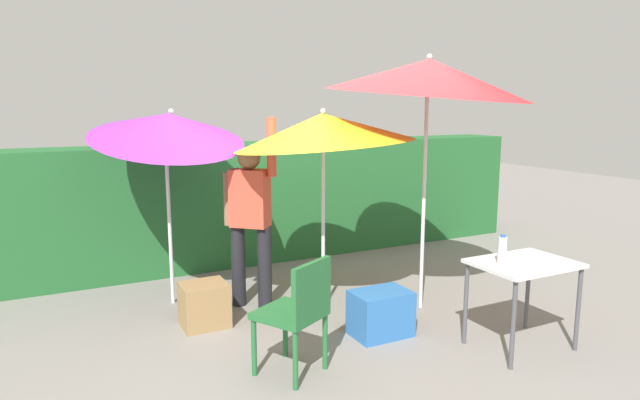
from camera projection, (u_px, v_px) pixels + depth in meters
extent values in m
plane|color=gray|center=(335.00, 320.00, 5.14)|extent=(24.00, 24.00, 0.00)
cube|color=#23602D|center=(248.00, 202.00, 7.07)|extent=(8.00, 0.70, 1.52)
cylinder|color=silver|center=(169.00, 223.00, 5.46)|extent=(0.04, 0.04, 1.66)
cone|color=purple|center=(168.00, 126.00, 5.32)|extent=(1.51, 1.51, 0.65)
sphere|color=silver|center=(171.00, 111.00, 5.31)|extent=(0.05, 0.05, 0.05)
cylinder|color=silver|center=(323.00, 229.00, 5.31)|extent=(0.04, 0.04, 1.62)
cone|color=yellow|center=(323.00, 129.00, 5.14)|extent=(1.73, 1.72, 0.48)
sphere|color=silver|center=(323.00, 111.00, 5.10)|extent=(0.05, 0.05, 0.05)
cylinder|color=silver|center=(424.00, 205.00, 5.30)|extent=(0.04, 0.04, 2.08)
cone|color=red|center=(428.00, 77.00, 5.10)|extent=(1.94, 1.94, 0.56)
sphere|color=silver|center=(430.00, 56.00, 5.08)|extent=(0.05, 0.05, 0.05)
cylinder|color=black|center=(265.00, 268.00, 5.40)|extent=(0.14, 0.14, 0.82)
cylinder|color=black|center=(238.00, 266.00, 5.47)|extent=(0.14, 0.14, 0.82)
cube|color=#E04C38|center=(250.00, 198.00, 5.32)|extent=(0.41, 0.41, 0.56)
sphere|color=#8C6647|center=(249.00, 158.00, 5.25)|extent=(0.22, 0.22, 0.22)
cylinder|color=#E04C38|center=(271.00, 147.00, 5.17)|extent=(0.13, 0.13, 0.56)
cylinder|color=#8C6647|center=(228.00, 199.00, 5.38)|extent=(0.13, 0.13, 0.52)
cylinder|color=#236633|center=(285.00, 330.00, 4.37)|extent=(0.04, 0.04, 0.44)
cylinder|color=#236633|center=(254.00, 347.00, 4.06)|extent=(0.04, 0.04, 0.44)
cylinder|color=#236633|center=(325.00, 341.00, 4.16)|extent=(0.04, 0.04, 0.44)
cylinder|color=#236633|center=(295.00, 360.00, 3.85)|extent=(0.04, 0.04, 0.44)
cube|color=#236633|center=(290.00, 313.00, 4.07)|extent=(0.60, 0.60, 0.05)
cube|color=#236633|center=(312.00, 289.00, 3.92)|extent=(0.40, 0.25, 0.40)
cube|color=#2D6BB7|center=(381.00, 313.00, 4.78)|extent=(0.50, 0.36, 0.40)
cube|color=#9E7A4C|center=(204.00, 305.00, 4.99)|extent=(0.41, 0.36, 0.40)
cylinder|color=#4C4C51|center=(528.00, 290.00, 4.91)|extent=(0.04, 0.04, 0.70)
cylinder|color=#4C4C51|center=(466.00, 303.00, 4.59)|extent=(0.04, 0.04, 0.70)
cylinder|color=#4C4C51|center=(578.00, 309.00, 4.46)|extent=(0.04, 0.04, 0.70)
cylinder|color=#4C4C51|center=(513.00, 325.00, 4.13)|extent=(0.04, 0.04, 0.70)
cube|color=silver|center=(524.00, 263.00, 4.46)|extent=(0.80, 0.60, 0.03)
cylinder|color=silver|center=(502.00, 251.00, 4.38)|extent=(0.07, 0.07, 0.22)
cylinder|color=#2D60B7|center=(503.00, 236.00, 4.35)|extent=(0.04, 0.04, 0.02)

